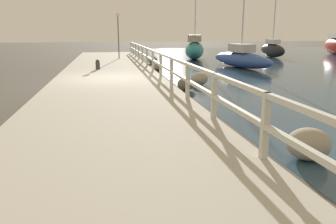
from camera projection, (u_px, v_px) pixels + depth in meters
ground_plane at (110, 84)px, 13.35m from camera, size 120.00×120.00×0.00m
dock_walkway at (110, 81)px, 13.32m from camera, size 4.42×36.00×0.26m
railing at (161, 61)px, 13.51m from camera, size 0.10×32.50×0.98m
boulder_water_edge at (158, 67)px, 18.08m from camera, size 0.54×0.48×0.40m
boulder_far_strip at (186, 84)px, 11.81m from camera, size 0.62×0.56×0.47m
boulder_downstream at (199, 79)px, 13.01m from camera, size 0.69×0.62×0.52m
boulder_near_dock at (152, 60)px, 22.17m from camera, size 0.66×0.60×0.50m
boulder_mid_strip at (308, 144)px, 5.38m from camera, size 0.72×0.65×0.54m
mooring_bollard at (98, 64)px, 16.32m from camera, size 0.21×0.21×0.49m
dock_lamp at (118, 26)px, 22.57m from camera, size 0.25×0.25×3.13m
sailboat_red at (336, 45)px, 31.15m from camera, size 2.49×4.92×5.62m
sailboat_blue at (241, 58)px, 19.45m from camera, size 2.35×5.72×6.82m
sailboat_teal at (195, 49)px, 25.59m from camera, size 2.85×5.30×6.65m
sailboat_black at (272, 49)px, 27.74m from camera, size 1.29×4.47×8.05m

